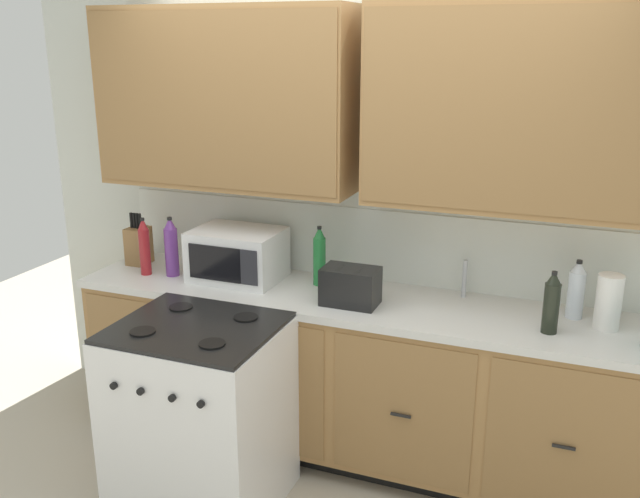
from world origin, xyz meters
TOP-DOWN VIEW (x-y plane):
  - ground_plane at (0.00, 0.00)m, footprint 8.00×8.00m
  - wall_unit at (0.00, 0.50)m, footprint 4.16×0.40m
  - counter_run at (0.00, 0.30)m, footprint 2.99×0.64m
  - stove_range at (-0.54, -0.33)m, footprint 0.76×0.68m
  - microwave at (-0.67, 0.34)m, footprint 0.48×0.37m
  - toaster at (0.03, 0.20)m, footprint 0.28×0.18m
  - knife_block at (-1.35, 0.37)m, footprint 0.11×0.14m
  - sink_faucet at (0.55, 0.51)m, footprint 0.02×0.02m
  - paper_towel_roll at (1.23, 0.34)m, footprint 0.12×0.12m
  - bottle_red at (-1.20, 0.22)m, footprint 0.06×0.06m
  - bottle_violet at (-1.05, 0.26)m, footprint 0.08×0.08m
  - bottle_green at (-0.22, 0.42)m, footprint 0.07×0.07m
  - bottle_dark at (0.99, 0.20)m, footprint 0.07×0.07m
  - bottle_clear at (1.09, 0.43)m, footprint 0.08×0.08m

SIDE VIEW (x-z plane):
  - ground_plane at x=0.00m, z-range 0.00..0.00m
  - stove_range at x=-0.54m, z-range 0.00..0.95m
  - counter_run at x=0.00m, z-range 0.01..0.95m
  - toaster at x=0.03m, z-range 0.93..1.12m
  - sink_faucet at x=0.55m, z-range 0.93..1.13m
  - knife_block at x=-1.35m, z-range 0.89..1.20m
  - paper_towel_roll at x=1.23m, z-range 0.93..1.19m
  - microwave at x=-0.67m, z-range 0.93..1.21m
  - bottle_clear at x=1.09m, z-range 0.93..1.22m
  - bottle_dark at x=0.99m, z-range 0.93..1.22m
  - bottle_green at x=-0.22m, z-range 0.93..1.26m
  - bottle_red at x=-1.20m, z-range 0.93..1.26m
  - bottle_violet at x=-1.05m, z-range 0.93..1.27m
  - wall_unit at x=0.00m, z-range 0.40..2.96m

